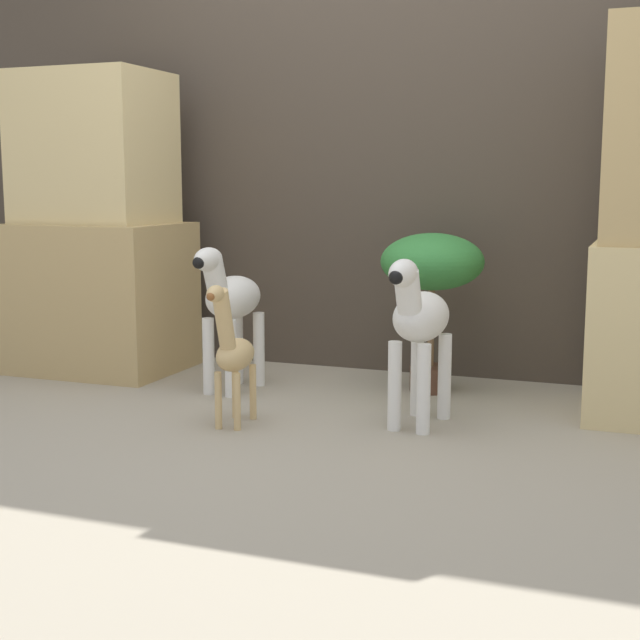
{
  "coord_description": "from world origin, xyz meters",
  "views": [
    {
      "loc": [
        1.19,
        -2.9,
        0.91
      ],
      "look_at": [
        -0.08,
        0.46,
        0.36
      ],
      "focal_mm": 50.0,
      "sensor_mm": 36.0,
      "label": 1
    }
  ],
  "objects_px": {
    "giraffe_figurine": "(232,350)",
    "potted_palm_front": "(432,270)",
    "zebra_right": "(419,324)",
    "zebra_left": "(230,303)"
  },
  "relations": [
    {
      "from": "giraffe_figurine",
      "to": "potted_palm_front",
      "type": "relative_size",
      "value": 0.79
    },
    {
      "from": "zebra_right",
      "to": "potted_palm_front",
      "type": "xyz_separation_m",
      "value": [
        -0.09,
        0.58,
        0.15
      ]
    },
    {
      "from": "giraffe_figurine",
      "to": "potted_palm_front",
      "type": "xyz_separation_m",
      "value": [
        0.56,
        0.82,
        0.25
      ]
    },
    {
      "from": "giraffe_figurine",
      "to": "zebra_right",
      "type": "bearing_deg",
      "value": 20.65
    },
    {
      "from": "zebra_left",
      "to": "giraffe_figurine",
      "type": "height_order",
      "value": "zebra_left"
    },
    {
      "from": "zebra_left",
      "to": "potted_palm_front",
      "type": "xyz_separation_m",
      "value": [
        0.82,
        0.31,
        0.15
      ]
    },
    {
      "from": "zebra_right",
      "to": "giraffe_figurine",
      "type": "height_order",
      "value": "zebra_right"
    },
    {
      "from": "zebra_right",
      "to": "zebra_left",
      "type": "distance_m",
      "value": 0.95
    },
    {
      "from": "zebra_right",
      "to": "zebra_left",
      "type": "height_order",
      "value": "same"
    },
    {
      "from": "zebra_right",
      "to": "giraffe_figurine",
      "type": "bearing_deg",
      "value": -159.35
    }
  ]
}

